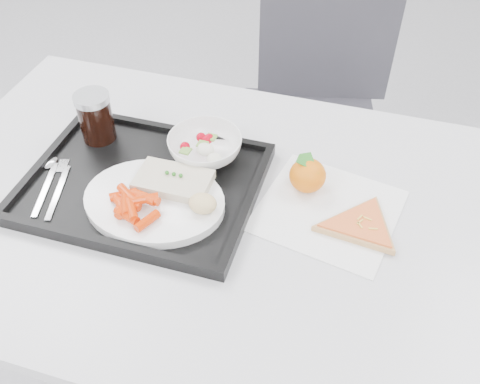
{
  "coord_description": "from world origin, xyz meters",
  "views": [
    {
      "loc": [
        0.26,
        -0.37,
        1.49
      ],
      "look_at": [
        0.05,
        0.33,
        0.77
      ],
      "focal_mm": 40.0,
      "sensor_mm": 36.0,
      "label": 1
    }
  ],
  "objects_px": {
    "salad_bowl": "(205,147)",
    "cola_glass": "(95,116)",
    "tray": "(143,184)",
    "chair": "(316,96)",
    "tangerine": "(308,175)",
    "pizza_slice": "(361,225)",
    "table": "(213,227)",
    "dinner_plate": "(154,201)"
  },
  "relations": [
    {
      "from": "tangerine",
      "to": "pizza_slice",
      "type": "xyz_separation_m",
      "value": [
        0.12,
        -0.08,
        -0.02
      ]
    },
    {
      "from": "chair",
      "to": "dinner_plate",
      "type": "relative_size",
      "value": 3.44
    },
    {
      "from": "chair",
      "to": "tray",
      "type": "bearing_deg",
      "value": -107.35
    },
    {
      "from": "table",
      "to": "tray",
      "type": "distance_m",
      "value": 0.16
    },
    {
      "from": "table",
      "to": "tray",
      "type": "xyz_separation_m",
      "value": [
        -0.14,
        0.0,
        0.08
      ]
    },
    {
      "from": "salad_bowl",
      "to": "tangerine",
      "type": "xyz_separation_m",
      "value": [
        0.22,
        -0.02,
        -0.0
      ]
    },
    {
      "from": "tray",
      "to": "tangerine",
      "type": "relative_size",
      "value": 5.69
    },
    {
      "from": "cola_glass",
      "to": "tangerine",
      "type": "relative_size",
      "value": 1.36
    },
    {
      "from": "dinner_plate",
      "to": "pizza_slice",
      "type": "height_order",
      "value": "dinner_plate"
    },
    {
      "from": "tray",
      "to": "salad_bowl",
      "type": "height_order",
      "value": "salad_bowl"
    },
    {
      "from": "dinner_plate",
      "to": "pizza_slice",
      "type": "distance_m",
      "value": 0.39
    },
    {
      "from": "chair",
      "to": "tray",
      "type": "distance_m",
      "value": 0.8
    },
    {
      "from": "chair",
      "to": "cola_glass",
      "type": "distance_m",
      "value": 0.78
    },
    {
      "from": "salad_bowl",
      "to": "cola_glass",
      "type": "bearing_deg",
      "value": -178.11
    },
    {
      "from": "tray",
      "to": "cola_glass",
      "type": "relative_size",
      "value": 4.17
    },
    {
      "from": "tangerine",
      "to": "pizza_slice",
      "type": "distance_m",
      "value": 0.14
    },
    {
      "from": "salad_bowl",
      "to": "tray",
      "type": "bearing_deg",
      "value": -129.76
    },
    {
      "from": "dinner_plate",
      "to": "cola_glass",
      "type": "xyz_separation_m",
      "value": [
        -0.19,
        0.15,
        0.05
      ]
    },
    {
      "from": "salad_bowl",
      "to": "chair",
      "type": "bearing_deg",
      "value": 77.61
    },
    {
      "from": "salad_bowl",
      "to": "cola_glass",
      "type": "distance_m",
      "value": 0.24
    },
    {
      "from": "chair",
      "to": "dinner_plate",
      "type": "height_order",
      "value": "chair"
    },
    {
      "from": "chair",
      "to": "table",
      "type": "bearing_deg",
      "value": -96.45
    },
    {
      "from": "salad_bowl",
      "to": "cola_glass",
      "type": "height_order",
      "value": "cola_glass"
    },
    {
      "from": "dinner_plate",
      "to": "tangerine",
      "type": "distance_m",
      "value": 0.3
    },
    {
      "from": "salad_bowl",
      "to": "tangerine",
      "type": "distance_m",
      "value": 0.22
    },
    {
      "from": "tray",
      "to": "pizza_slice",
      "type": "relative_size",
      "value": 1.91
    },
    {
      "from": "salad_bowl",
      "to": "cola_glass",
      "type": "xyz_separation_m",
      "value": [
        -0.24,
        -0.01,
        0.03
      ]
    },
    {
      "from": "tray",
      "to": "dinner_plate",
      "type": "distance_m",
      "value": 0.07
    },
    {
      "from": "chair",
      "to": "tangerine",
      "type": "distance_m",
      "value": 0.69
    },
    {
      "from": "pizza_slice",
      "to": "table",
      "type": "bearing_deg",
      "value": -176.54
    },
    {
      "from": "salad_bowl",
      "to": "cola_glass",
      "type": "relative_size",
      "value": 1.41
    },
    {
      "from": "table",
      "to": "dinner_plate",
      "type": "xyz_separation_m",
      "value": [
        -0.1,
        -0.05,
        0.09
      ]
    },
    {
      "from": "dinner_plate",
      "to": "pizza_slice",
      "type": "relative_size",
      "value": 1.15
    },
    {
      "from": "table",
      "to": "chair",
      "type": "distance_m",
      "value": 0.75
    },
    {
      "from": "table",
      "to": "pizza_slice",
      "type": "height_order",
      "value": "pizza_slice"
    },
    {
      "from": "tray",
      "to": "tangerine",
      "type": "distance_m",
      "value": 0.32
    },
    {
      "from": "cola_glass",
      "to": "tangerine",
      "type": "bearing_deg",
      "value": -1.56
    },
    {
      "from": "tray",
      "to": "salad_bowl",
      "type": "bearing_deg",
      "value": 50.24
    },
    {
      "from": "chair",
      "to": "pizza_slice",
      "type": "distance_m",
      "value": 0.78
    },
    {
      "from": "tray",
      "to": "table",
      "type": "bearing_deg",
      "value": -1.96
    },
    {
      "from": "chair",
      "to": "pizza_slice",
      "type": "relative_size",
      "value": 3.96
    },
    {
      "from": "chair",
      "to": "dinner_plate",
      "type": "distance_m",
      "value": 0.84
    }
  ]
}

